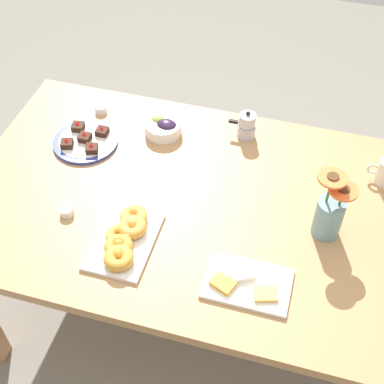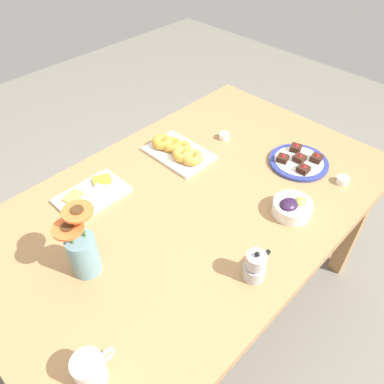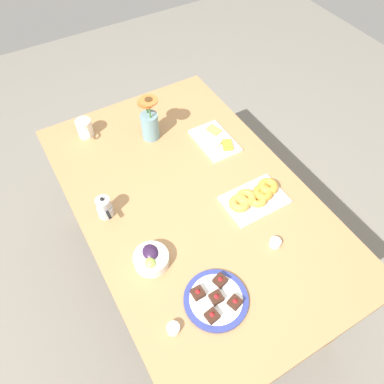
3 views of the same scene
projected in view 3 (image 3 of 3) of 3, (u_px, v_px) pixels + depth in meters
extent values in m
plane|color=slate|center=(192.00, 270.00, 2.30)|extent=(6.00, 6.00, 0.00)
cube|color=#A87A4C|center=(192.00, 200.00, 1.73)|extent=(1.60, 1.00, 0.04)
cube|color=#A87A4C|center=(73.00, 182.00, 2.28)|extent=(0.07, 0.07, 0.70)
cube|color=#A87A4C|center=(192.00, 134.00, 2.54)|extent=(0.07, 0.07, 0.70)
cube|color=#A87A4C|center=(345.00, 316.00, 1.77)|extent=(0.07, 0.07, 0.70)
cylinder|color=silver|center=(85.00, 128.00, 1.93)|extent=(0.08, 0.08, 0.10)
cylinder|color=brown|center=(83.00, 122.00, 1.90)|extent=(0.07, 0.07, 0.00)
torus|color=silver|center=(88.00, 134.00, 1.91)|extent=(0.05, 0.01, 0.05)
cylinder|color=white|center=(151.00, 259.00, 1.49)|extent=(0.14, 0.14, 0.05)
ellipsoid|color=#2D1938|center=(151.00, 253.00, 1.49)|extent=(0.08, 0.06, 0.04)
ellipsoid|color=#9EC14C|center=(150.00, 263.00, 1.46)|extent=(0.05, 0.04, 0.04)
cube|color=white|center=(215.00, 141.00, 1.94)|extent=(0.26, 0.17, 0.01)
cube|color=#EFB74C|center=(214.00, 130.00, 1.97)|extent=(0.08, 0.07, 0.01)
cube|color=white|center=(214.00, 142.00, 1.91)|extent=(0.09, 0.08, 0.02)
cube|color=orange|center=(227.00, 145.00, 1.90)|extent=(0.08, 0.07, 0.02)
cube|color=white|center=(255.00, 200.00, 1.70)|extent=(0.19, 0.28, 0.01)
torus|color=gold|center=(239.00, 203.00, 1.66)|extent=(0.12, 0.12, 0.04)
torus|color=gold|center=(246.00, 198.00, 1.67)|extent=(0.11, 0.11, 0.04)
torus|color=gold|center=(257.00, 199.00, 1.67)|extent=(0.12, 0.12, 0.03)
torus|color=#C9852E|center=(263.00, 193.00, 1.69)|extent=(0.10, 0.10, 0.04)
torus|color=gold|center=(268.00, 187.00, 1.71)|extent=(0.10, 0.10, 0.04)
cylinder|color=white|center=(173.00, 329.00, 1.34)|extent=(0.05, 0.05, 0.03)
cylinder|color=#C68923|center=(173.00, 328.00, 1.33)|extent=(0.04, 0.04, 0.01)
cylinder|color=white|center=(275.00, 243.00, 1.55)|extent=(0.05, 0.05, 0.03)
cylinder|color=maroon|center=(276.00, 242.00, 1.55)|extent=(0.04, 0.04, 0.01)
cylinder|color=navy|center=(216.00, 300.00, 1.41)|extent=(0.25, 0.25, 0.01)
cylinder|color=white|center=(216.00, 300.00, 1.41)|extent=(0.20, 0.20, 0.01)
cube|color=#381E14|center=(220.00, 280.00, 1.44)|extent=(0.05, 0.05, 0.02)
cone|color=red|center=(221.00, 278.00, 1.42)|extent=(0.02, 0.02, 0.01)
cube|color=#381E14|center=(235.00, 302.00, 1.38)|extent=(0.06, 0.06, 0.02)
cone|color=red|center=(235.00, 300.00, 1.37)|extent=(0.02, 0.02, 0.01)
cube|color=#381E14|center=(198.00, 293.00, 1.40)|extent=(0.04, 0.04, 0.02)
cone|color=red|center=(198.00, 291.00, 1.39)|extent=(0.02, 0.02, 0.01)
cube|color=#381E14|center=(212.00, 316.00, 1.35)|extent=(0.05, 0.05, 0.02)
cone|color=red|center=(212.00, 314.00, 1.34)|extent=(0.02, 0.02, 0.01)
cube|color=#381E14|center=(216.00, 298.00, 1.39)|extent=(0.04, 0.04, 0.02)
cone|color=red|center=(217.00, 296.00, 1.38)|extent=(0.02, 0.02, 0.01)
cylinder|color=#6B939E|center=(150.00, 126.00, 1.91)|extent=(0.09, 0.09, 0.14)
cylinder|color=#3D702D|center=(150.00, 109.00, 1.80)|extent=(0.01, 0.01, 0.10)
cylinder|color=orange|center=(149.00, 100.00, 1.76)|extent=(0.09, 0.09, 0.01)
cylinder|color=#472D14|center=(148.00, 99.00, 1.75)|extent=(0.04, 0.04, 0.01)
cylinder|color=#3D702D|center=(147.00, 108.00, 1.84)|extent=(0.01, 0.01, 0.06)
cylinder|color=orange|center=(146.00, 102.00, 1.81)|extent=(0.09, 0.09, 0.01)
cylinder|color=#472D14|center=(146.00, 101.00, 1.81)|extent=(0.04, 0.04, 0.01)
cylinder|color=#B7B7BC|center=(105.00, 211.00, 1.64)|extent=(0.07, 0.07, 0.05)
cylinder|color=#B7B7BC|center=(104.00, 207.00, 1.62)|extent=(0.05, 0.05, 0.01)
cylinder|color=#B7B7BC|center=(103.00, 203.00, 1.60)|extent=(0.06, 0.06, 0.04)
sphere|color=black|center=(102.00, 199.00, 1.57)|extent=(0.02, 0.02, 0.02)
cube|color=black|center=(109.00, 215.00, 1.58)|extent=(0.04, 0.01, 0.01)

